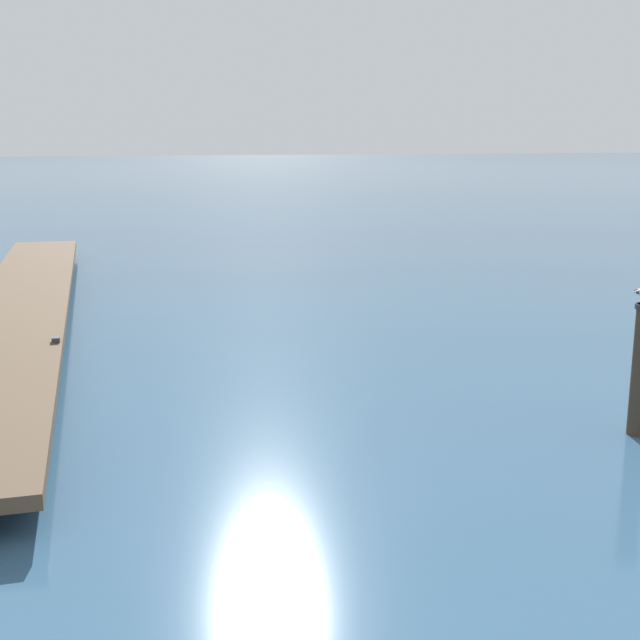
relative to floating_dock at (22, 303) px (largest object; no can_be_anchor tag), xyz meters
name	(u,v)px	position (x,y,z in m)	size (l,w,h in m)	color
floating_dock	(22,303)	(0.00, 0.00, 0.00)	(3.63, 19.88, 0.53)	brown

